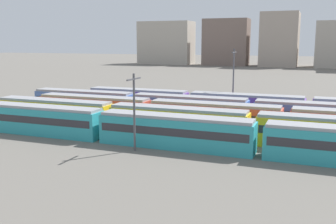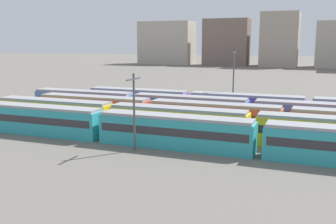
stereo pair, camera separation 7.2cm
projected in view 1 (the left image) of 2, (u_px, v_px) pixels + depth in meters
The scene contains 8 objects.
ground_plane at pixel (95, 120), 59.53m from camera, with size 600.00×600.00×0.00m, color #666059.
train_track_0 at pixel (175, 131), 43.66m from camera, with size 55.80×3.06×3.75m.
train_track_1 at pixel (178, 122), 48.98m from camera, with size 55.80×3.06×3.75m.
catenary_pole_2 at pixel (134, 108), 41.90m from camera, with size 0.24×3.20×8.55m.
catenary_pole_3 at pixel (233, 78), 64.24m from camera, with size 0.24×3.20×10.80m.
distant_building_0 at pixel (166, 43), 210.03m from camera, with size 28.73×14.56×22.75m, color #B2A899.
distant_building_1 at pixel (226, 42), 198.36m from camera, with size 22.75×12.40×23.53m, color #7A665B.
distant_building_2 at pixel (280, 40), 188.77m from camera, with size 17.45×21.54×25.96m, color #A89989.
Camera 1 is at (31.45, -40.04, 11.85)m, focal length 41.26 mm.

